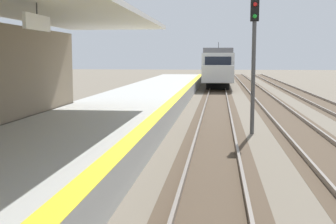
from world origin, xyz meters
TOP-DOWN VIEW (x-y plane):
  - station_platform at (-2.50, 16.00)m, footprint 5.00×80.00m
  - track_pair_nearest_platform at (1.90, 20.00)m, footprint 2.34×120.00m
  - track_pair_middle at (5.30, 20.00)m, footprint 2.34×120.00m
  - approaching_train at (1.90, 48.52)m, footprint 2.93×19.60m
  - rail_signal_post at (3.33, 18.10)m, footprint 0.32×0.34m

SIDE VIEW (x-z plane):
  - track_pair_nearest_platform at x=1.90m, z-range -0.03..0.13m
  - track_pair_middle at x=5.30m, z-range -0.03..0.13m
  - station_platform at x=-2.50m, z-range 0.00..0.90m
  - approaching_train at x=1.90m, z-range -0.20..4.56m
  - rail_signal_post at x=3.33m, z-range 0.59..5.79m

